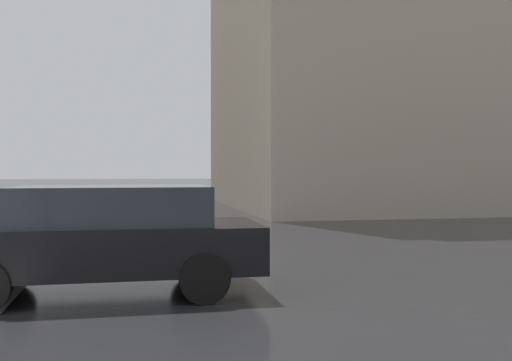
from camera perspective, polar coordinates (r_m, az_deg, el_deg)
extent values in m
cube|color=silver|center=(9.64, -22.21, -8.70)|extent=(13.00, 0.50, 0.01)
cube|color=tan|center=(30.64, 21.25, 12.35)|extent=(14.68, 24.25, 15.37)
cube|color=black|center=(7.93, -14.81, -6.32)|extent=(1.75, 4.10, 0.60)
cube|color=#232833|center=(7.87, -13.74, -2.35)|extent=(1.54, 2.46, 0.50)
cylinder|color=black|center=(8.93, -22.63, -7.48)|extent=(0.20, 0.62, 0.62)
cylinder|color=black|center=(7.19, -5.03, -9.46)|extent=(0.20, 0.62, 0.62)
cylinder|color=black|center=(8.81, -6.31, -7.53)|extent=(0.20, 0.62, 0.62)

